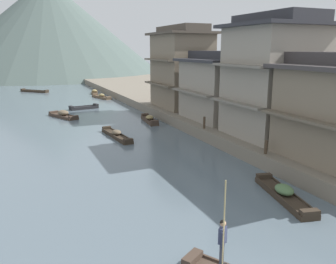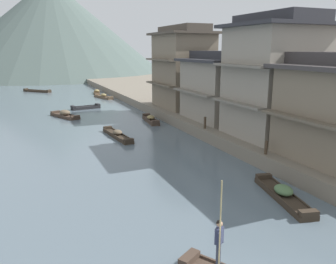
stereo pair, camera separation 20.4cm
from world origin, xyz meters
name	(u,v)px [view 2 (the right image)]	position (x,y,z in m)	size (l,w,h in m)	color
riverbank_right	(218,106)	(16.68, 30.00, 0.47)	(18.00, 110.00, 0.94)	slate
boatman_person	(219,238)	(-0.21, 1.86, 1.50)	(0.42, 0.48, 3.04)	black
boat_moored_nearest	(283,195)	(5.98, 5.98, 0.24)	(2.02, 4.93, 0.71)	#33281E
boat_moored_second	(104,97)	(5.91, 45.47, 0.24)	(2.01, 4.82, 0.70)	brown
boat_moored_third	(86,107)	(1.71, 36.76, 0.18)	(3.67, 1.71, 0.52)	#232326
boat_moored_far	(65,115)	(-1.35, 32.11, 0.29)	(2.77, 4.48, 0.80)	#423328
boat_midriver_drifting	(118,135)	(1.64, 21.26, 0.21)	(1.33, 5.44, 0.64)	#33281E
boat_midriver_upstream	(151,120)	(6.38, 26.05, 0.25)	(1.25, 4.22, 0.71)	#423328
boat_upstream_distant	(97,92)	(6.14, 51.58, 0.25)	(1.74, 3.77, 0.69)	brown
boat_crossing_west	(37,91)	(-2.94, 57.71, 0.16)	(4.46, 4.57, 0.49)	#33281E
house_waterfront_second	(275,77)	(11.48, 13.81, 5.24)	(6.78, 6.57, 8.74)	gray
house_waterfront_tall	(224,86)	(11.61, 20.71, 3.94)	(7.04, 7.51, 6.14)	gray
house_waterfront_narrow	(183,68)	(11.04, 28.40, 5.24)	(5.90, 7.68, 8.74)	#7F705B
mooring_post_dock_mid	(266,147)	(8.03, 10.02, 1.36)	(0.20, 0.20, 0.85)	#473828
mooring_post_dock_far	(205,123)	(8.03, 17.73, 1.42)	(0.20, 0.20, 0.96)	#473828
hill_far_west	(88,43)	(16.58, 114.28, 9.30)	(47.17, 47.17, 18.59)	#4C5B56
hill_far_centre	(52,28)	(4.13, 99.77, 13.00)	(63.27, 63.27, 26.00)	#4C5B56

